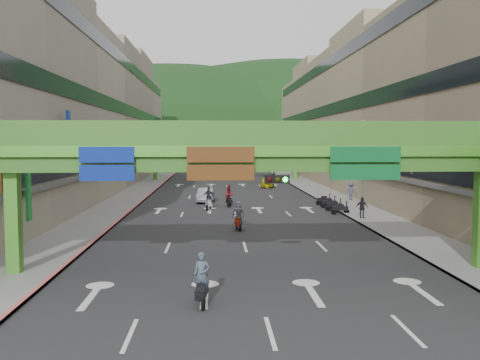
# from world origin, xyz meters

# --- Properties ---
(ground) EXTENTS (320.00, 320.00, 0.00)m
(ground) POSITION_xyz_m (0.00, 0.00, 0.00)
(ground) COLOR black
(ground) RESTS_ON ground
(road_slab) EXTENTS (18.00, 140.00, 0.02)m
(road_slab) POSITION_xyz_m (0.00, 50.00, 0.01)
(road_slab) COLOR #28282B
(road_slab) RESTS_ON ground
(sidewalk_left) EXTENTS (4.00, 140.00, 0.15)m
(sidewalk_left) POSITION_xyz_m (-11.00, 50.00, 0.07)
(sidewalk_left) COLOR gray
(sidewalk_left) RESTS_ON ground
(sidewalk_right) EXTENTS (4.00, 140.00, 0.15)m
(sidewalk_right) POSITION_xyz_m (11.00, 50.00, 0.07)
(sidewalk_right) COLOR gray
(sidewalk_right) RESTS_ON ground
(curb_left) EXTENTS (0.20, 140.00, 0.18)m
(curb_left) POSITION_xyz_m (-9.10, 50.00, 0.09)
(curb_left) COLOR #CC5959
(curb_left) RESTS_ON ground
(curb_right) EXTENTS (0.20, 140.00, 0.18)m
(curb_right) POSITION_xyz_m (9.10, 50.00, 0.09)
(curb_right) COLOR gray
(curb_right) RESTS_ON ground
(building_row_left) EXTENTS (12.80, 95.00, 19.00)m
(building_row_left) POSITION_xyz_m (-18.93, 50.00, 9.46)
(building_row_left) COLOR #9E937F
(building_row_left) RESTS_ON ground
(building_row_right) EXTENTS (12.80, 95.00, 19.00)m
(building_row_right) POSITION_xyz_m (18.93, 50.00, 9.46)
(building_row_right) COLOR gray
(building_row_right) RESTS_ON ground
(overpass_near) EXTENTS (28.00, 12.27, 7.10)m
(overpass_near) POSITION_xyz_m (0.93, 5.38, 5.21)
(overpass_near) COLOR #4C9E2D
(overpass_near) RESTS_ON ground
(overpass_far) EXTENTS (28.00, 2.20, 7.10)m
(overpass_far) POSITION_xyz_m (0.00, 65.00, 5.40)
(overpass_far) COLOR #4C9E2D
(overpass_far) RESTS_ON ground
(hill_left) EXTENTS (168.00, 140.00, 112.00)m
(hill_left) POSITION_xyz_m (-15.00, 160.00, 0.00)
(hill_left) COLOR #1C4419
(hill_left) RESTS_ON ground
(hill_right) EXTENTS (208.00, 176.00, 128.00)m
(hill_right) POSITION_xyz_m (25.00, 180.00, 0.00)
(hill_right) COLOR #1C4419
(hill_right) RESTS_ON ground
(bunting_string) EXTENTS (26.00, 0.36, 0.47)m
(bunting_string) POSITION_xyz_m (0.00, 30.00, 5.96)
(bunting_string) COLOR black
(bunting_string) RESTS_ON ground
(scooter_rider_near) EXTENTS (0.67, 1.60, 2.04)m
(scooter_rider_near) POSITION_xyz_m (-2.27, 1.00, 0.95)
(scooter_rider_near) COLOR black
(scooter_rider_near) RESTS_ON ground
(scooter_rider_mid) EXTENTS (0.96, 1.59, 2.09)m
(scooter_rider_mid) POSITION_xyz_m (-0.37, 31.14, 1.08)
(scooter_rider_mid) COLOR black
(scooter_rider_mid) RESTS_ON ground
(scooter_rider_left) EXTENTS (1.08, 1.58, 2.08)m
(scooter_rider_left) POSITION_xyz_m (-2.29, 28.91, 1.04)
(scooter_rider_left) COLOR #9997A0
(scooter_rider_left) RESTS_ON ground
(scooter_rider_far) EXTENTS (0.90, 1.59, 2.03)m
(scooter_rider_far) POSITION_xyz_m (-0.11, 17.94, 1.03)
(scooter_rider_far) COLOR maroon
(scooter_rider_far) RESTS_ON ground
(parked_scooter_row) EXTENTS (1.60, 7.15, 1.08)m
(parked_scooter_row) POSITION_xyz_m (8.80, 28.64, 0.52)
(parked_scooter_row) COLOR black
(parked_scooter_row) RESTS_ON ground
(car_silver) EXTENTS (1.87, 4.44, 1.43)m
(car_silver) POSITION_xyz_m (-2.66, 35.00, 0.71)
(car_silver) COLOR #B0B0B9
(car_silver) RESTS_ON ground
(car_yellow) EXTENTS (2.42, 4.58, 1.49)m
(car_yellow) POSITION_xyz_m (5.35, 52.05, 0.74)
(car_yellow) COLOR gold
(car_yellow) RESTS_ON ground
(pedestrian_dark) EXTENTS (0.97, 0.42, 1.64)m
(pedestrian_dark) POSITION_xyz_m (9.80, 22.34, 0.82)
(pedestrian_dark) COLOR black
(pedestrian_dark) RESTS_ON ground
(pedestrian_blue) EXTENTS (1.00, 0.93, 1.81)m
(pedestrian_blue) POSITION_xyz_m (12.20, 34.93, 0.91)
(pedestrian_blue) COLOR #3A405D
(pedestrian_blue) RESTS_ON ground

